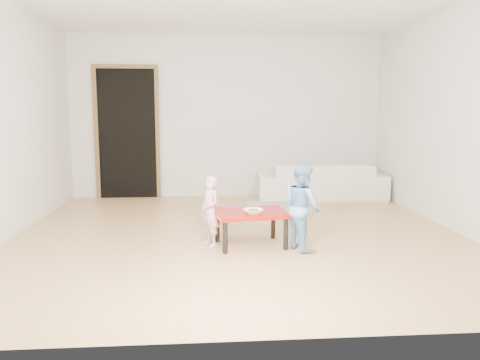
{
  "coord_description": "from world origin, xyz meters",
  "views": [
    {
      "loc": [
        -0.38,
        -5.13,
        1.36
      ],
      "look_at": [
        0.0,
        -0.2,
        0.65
      ],
      "focal_mm": 35.0,
      "sensor_mm": 36.0,
      "label": 1
    }
  ],
  "objects": [
    {
      "name": "child_pink",
      "position": [
        -0.33,
        -0.43,
        0.36
      ],
      "size": [
        0.28,
        0.32,
        0.73
      ],
      "primitive_type": "imported",
      "rotation": [
        0.0,
        0.0,
        -1.06
      ],
      "color": "#DD658C",
      "rests_on": "floor"
    },
    {
      "name": "red_table",
      "position": [
        0.09,
        -0.46,
        0.18
      ],
      "size": [
        0.79,
        0.64,
        0.36
      ],
      "primitive_type": null,
      "rotation": [
        0.0,
        0.0,
        0.15
      ],
      "color": "#950F08",
      "rests_on": "floor"
    },
    {
      "name": "blanket",
      "position": [
        0.59,
        1.3,
        0.03
      ],
      "size": [
        1.22,
        1.08,
        0.05
      ],
      "primitive_type": null,
      "rotation": [
        0.0,
        0.0,
        -0.21
      ],
      "color": "#A8A394",
      "rests_on": "floor"
    },
    {
      "name": "cushion",
      "position": [
        0.98,
        1.9,
        0.44
      ],
      "size": [
        0.5,
        0.46,
        0.12
      ],
      "primitive_type": "cube",
      "rotation": [
        0.0,
        0.0,
        -0.14
      ],
      "color": "orange",
      "rests_on": "sofa"
    },
    {
      "name": "floor",
      "position": [
        0.0,
        0.0,
        0.0
      ],
      "size": [
        5.0,
        5.0,
        0.01
      ],
      "primitive_type": "cube",
      "color": "tan",
      "rests_on": "ground"
    },
    {
      "name": "right_wall",
      "position": [
        2.5,
        0.0,
        1.3
      ],
      "size": [
        0.02,
        5.0,
        2.6
      ],
      "primitive_type": "cube",
      "color": "silver",
      "rests_on": "floor"
    },
    {
      "name": "child_blue",
      "position": [
        0.59,
        -0.62,
        0.43
      ],
      "size": [
        0.45,
        0.51,
        0.86
      ],
      "primitive_type": "imported",
      "rotation": [
        0.0,
        0.0,
        1.93
      ],
      "color": "#5583C6",
      "rests_on": "floor"
    },
    {
      "name": "doorway",
      "position": [
        -1.6,
        2.48,
        1.02
      ],
      "size": [
        1.02,
        0.08,
        2.11
      ],
      "primitive_type": null,
      "color": "brown",
      "rests_on": "back_wall"
    },
    {
      "name": "sofa",
      "position": [
        1.45,
        2.05,
        0.29
      ],
      "size": [
        2.01,
        0.83,
        0.58
      ],
      "primitive_type": "imported",
      "rotation": [
        0.0,
        0.0,
        3.12
      ],
      "color": "#EDE5CE",
      "rests_on": "floor"
    },
    {
      "name": "bowl",
      "position": [
        0.1,
        -0.57,
        0.38
      ],
      "size": [
        0.2,
        0.2,
        0.05
      ],
      "primitive_type": "imported",
      "color": "white",
      "rests_on": "red_table"
    },
    {
      "name": "left_wall",
      "position": [
        -2.5,
        0.0,
        1.3
      ],
      "size": [
        0.02,
        5.0,
        2.6
      ],
      "primitive_type": "cube",
      "color": "silver",
      "rests_on": "floor"
    },
    {
      "name": "basin",
      "position": [
        -0.03,
        0.86,
        0.06
      ],
      "size": [
        0.36,
        0.36,
        0.11
      ],
      "primitive_type": "imported",
      "color": "#307AB8",
      "rests_on": "floor"
    },
    {
      "name": "back_wall",
      "position": [
        0.0,
        2.5,
        1.3
      ],
      "size": [
        5.0,
        0.02,
        2.6
      ],
      "primitive_type": "cube",
      "color": "silver",
      "rests_on": "floor"
    },
    {
      "name": "broccoli",
      "position": [
        0.1,
        -0.57,
        0.39
      ],
      "size": [
        0.12,
        0.12,
        0.06
      ],
      "primitive_type": null,
      "color": "#2D5919",
      "rests_on": "red_table"
    }
  ]
}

